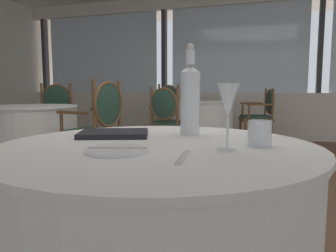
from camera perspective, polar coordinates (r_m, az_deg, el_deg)
ground_plane at (r=2.68m, az=2.59°, el=-13.55°), size 13.04×13.04×0.00m
window_wall_far at (r=6.23m, az=11.95°, el=7.98°), size 9.11×0.14×2.70m
foreground_table at (r=1.23m, az=-1.89°, el=-20.23°), size 1.11×1.11×0.73m
side_plate at (r=0.99m, az=-9.01°, el=-4.25°), size 0.20×0.20×0.01m
butter_knife at (r=0.99m, az=-9.01°, el=-3.95°), size 0.18×0.07×0.00m
dinner_fork at (r=0.90m, az=2.67°, el=-5.50°), size 0.04×0.19×0.00m
water_bottle at (r=1.35m, az=3.93°, el=5.05°), size 0.08×0.08×0.38m
wine_glass at (r=1.00m, az=10.60°, el=4.16°), size 0.07×0.07×0.21m
water_tumbler at (r=1.13m, az=15.92°, el=-1.19°), size 0.08×0.08×0.08m
menu_book at (r=1.32m, az=-9.54°, el=-1.32°), size 0.32×0.29×0.02m
background_table_0 at (r=5.16m, az=5.76°, el=0.41°), size 1.07×1.07×0.73m
dining_chair_0_0 at (r=5.97m, az=0.60°, el=3.37°), size 0.66×0.66×1.01m
dining_chair_0_1 at (r=4.30m, az=0.13°, el=1.65°), size 0.61×0.56×0.95m
dining_chair_0_2 at (r=5.29m, az=16.18°, el=2.30°), size 0.57×0.62×0.93m
background_table_2 at (r=3.96m, az=-22.85°, el=-1.98°), size 1.01×1.01×0.73m
dining_chair_2_0 at (r=3.29m, az=-12.14°, el=0.65°), size 0.52×0.58×1.01m
dining_chair_2_1 at (r=4.82m, az=-19.44°, el=2.24°), size 0.64×0.60×1.00m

